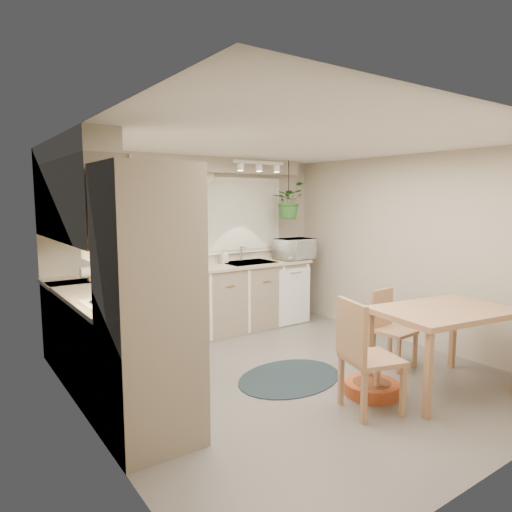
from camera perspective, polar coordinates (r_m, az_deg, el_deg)
name	(u,v)px	position (r m, az deg, el deg)	size (l,w,h in m)	color
floor	(290,376)	(4.95, 4.33, -14.77)	(4.20, 4.20, 0.00)	#66615A
ceiling	(293,142)	(4.62, 4.62, 14.03)	(4.20, 4.20, 0.00)	silver
wall_back	(195,246)	(6.38, -7.64, 1.30)	(4.00, 0.04, 2.40)	#B1A692
wall_front	(501,301)	(3.32, 28.30, -4.93)	(4.00, 0.04, 2.40)	#B1A692
wall_left	(89,284)	(3.71, -20.14, -3.32)	(0.04, 4.20, 2.40)	#B1A692
wall_right	(414,250)	(6.10, 19.12, 0.69)	(0.04, 4.20, 2.40)	#B1A692
base_cab_left	(99,343)	(4.78, -19.00, -10.20)	(0.60, 1.85, 0.90)	gray
base_cab_back	(193,304)	(6.15, -7.88, -6.01)	(3.60, 0.60, 0.90)	gray
counter_left	(98,295)	(4.67, -19.12, -4.67)	(0.64, 1.89, 0.04)	beige
counter_back	(193,270)	(6.05, -7.91, -1.70)	(3.64, 0.64, 0.04)	beige
oven_stack	(149,307)	(3.49, -13.22, -6.23)	(0.65, 0.65, 2.10)	gray
wall_oven_face	(188,301)	(3.62, -8.50, -5.64)	(0.02, 0.56, 0.58)	white
upper_cab_left	(76,201)	(4.66, -21.61, 6.41)	(0.35, 2.00, 0.75)	gray
upper_cab_back	(127,200)	(5.79, -15.80, 6.70)	(2.00, 0.35, 0.75)	gray
soffit_left	(70,150)	(4.68, -22.19, 12.21)	(0.30, 2.00, 0.20)	#B1A692
soffit_back	(185,164)	(6.14, -8.84, 11.33)	(3.60, 0.30, 0.20)	#B1A692
cooktop	(119,304)	(4.13, -16.77, -5.75)	(0.52, 0.58, 0.02)	white
range_hood	(114,252)	(4.05, -17.28, 0.51)	(0.40, 0.60, 0.14)	white
window_blinds	(238,216)	(6.68, -2.22, 5.06)	(1.40, 0.02, 1.00)	silver
window_frame	(238,216)	(6.69, -2.27, 5.06)	(1.50, 0.02, 1.10)	silver
sink	(249,265)	(6.52, -0.90, -1.17)	(0.70, 0.48, 0.10)	#9C9FA4
dishwasher_front	(295,296)	(6.72, 4.86, -5.06)	(0.58, 0.01, 0.83)	white
track_light_bar	(259,162)	(6.26, 0.39, 11.61)	(0.80, 0.04, 0.04)	white
wall_clock	(205,174)	(6.40, -6.45, 10.12)	(0.30, 0.30, 0.03)	#DDC44E
dining_table	(442,349)	(4.83, 22.27, -10.75)	(1.28, 0.86, 0.81)	tan
chair_left	(372,356)	(4.17, 14.30, -11.96)	(0.47, 0.47, 0.99)	tan
chair_back	(395,329)	(5.31, 16.97, -8.73)	(0.39, 0.39, 0.84)	tan
braided_rug	(290,378)	(4.90, 4.23, -14.91)	(1.21, 0.90, 0.01)	black
pet_bed	(372,388)	(4.63, 14.25, -15.74)	(0.52, 0.52, 0.12)	#C65027
microwave	(294,247)	(6.86, 4.81, 1.17)	(0.56, 0.31, 0.38)	white
soap_bottle	(224,260)	(6.46, -4.03, -0.47)	(0.10, 0.21, 0.10)	white
hanging_plant	(288,205)	(6.75, 4.07, 6.41)	(0.48, 0.53, 0.41)	#2E6428
coffee_maker	(136,261)	(5.73, -14.77, -0.62)	(0.17, 0.21, 0.30)	black
toaster	(159,264)	(5.87, -11.99, -0.95)	(0.30, 0.17, 0.18)	#9C9FA4
knife_block	(173,262)	(5.98, -10.34, -0.72)	(0.09, 0.09, 0.19)	tan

